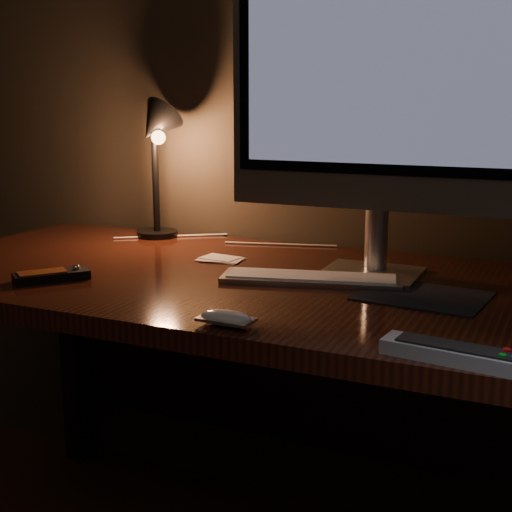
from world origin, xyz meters
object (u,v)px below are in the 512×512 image
at_px(media_remote, 51,275).
at_px(keyboard, 311,278).
at_px(tv_remote, 457,354).
at_px(desk_lamp, 156,145).
at_px(monitor, 377,90).
at_px(desk, 262,324).
at_px(mouse, 226,320).

bearing_deg(media_remote, keyboard, -27.94).
distance_m(tv_remote, desk_lamp, 1.10).
bearing_deg(keyboard, monitor, 29.42).
relative_size(keyboard, tv_remote, 1.66).
relative_size(desk, keyboard, 4.29).
bearing_deg(tv_remote, keyboard, 142.42).
bearing_deg(media_remote, desk_lamp, 42.43).
distance_m(monitor, mouse, 0.59).
xyz_separation_m(desk, monitor, (0.24, 0.04, 0.52)).
bearing_deg(tv_remote, mouse, -174.82).
bearing_deg(tv_remote, desk_lamp, 152.86).
relative_size(desk, mouse, 16.84).
xyz_separation_m(monitor, tv_remote, (0.25, -0.44, -0.38)).
bearing_deg(desk, desk_lamp, 153.49).
relative_size(monitor, desk_lamp, 1.75).
height_order(keyboard, tv_remote, tv_remote).
distance_m(desk, monitor, 0.57).
xyz_separation_m(media_remote, tv_remote, (0.85, -0.13, 0.00)).
relative_size(media_remote, desk_lamp, 0.41).
bearing_deg(monitor, desk_lamp, 165.06).
bearing_deg(mouse, media_remote, 168.46).
height_order(monitor, desk_lamp, monitor).
bearing_deg(monitor, tv_remote, -61.09).
bearing_deg(media_remote, desk, -14.26).
xyz_separation_m(mouse, desk_lamp, (-0.50, 0.59, 0.24)).
bearing_deg(desk_lamp, tv_remote, -42.61).
bearing_deg(keyboard, desk, 143.55).
bearing_deg(monitor, mouse, -107.37).
height_order(keyboard, media_remote, media_remote).
bearing_deg(keyboard, media_remote, -170.36).
xyz_separation_m(keyboard, media_remote, (-0.50, -0.22, 0.00)).
bearing_deg(tv_remote, desk, 147.49).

